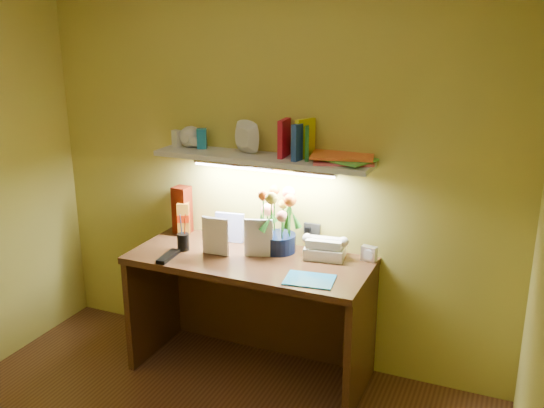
# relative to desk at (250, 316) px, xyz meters

# --- Properties ---
(desk) EXTENTS (1.40, 0.60, 0.75)m
(desk) POSITION_rel_desk_xyz_m (0.00, 0.00, 0.00)
(desk) COLOR #38200F
(desk) RESTS_ON ground
(flower_bouquet) EXTENTS (0.30, 0.30, 0.37)m
(flower_bouquet) POSITION_rel_desk_xyz_m (0.11, 0.16, 0.56)
(flower_bouquet) COLOR #091335
(flower_bouquet) RESTS_ON desk
(telephone) EXTENTS (0.24, 0.20, 0.13)m
(telephone) POSITION_rel_desk_xyz_m (0.40, 0.18, 0.44)
(telephone) COLOR white
(telephone) RESTS_ON desk
(desk_clock) EXTENTS (0.09, 0.06, 0.09)m
(desk_clock) POSITION_rel_desk_xyz_m (0.65, 0.23, 0.42)
(desk_clock) COLOR silver
(desk_clock) RESTS_ON desk
(whisky_bottle) EXTENTS (0.10, 0.10, 0.27)m
(whisky_bottle) POSITION_rel_desk_xyz_m (-0.55, 0.19, 0.51)
(whisky_bottle) COLOR #B26E19
(whisky_bottle) RESTS_ON desk
(whisky_box) EXTENTS (0.10, 0.10, 0.30)m
(whisky_box) POSITION_rel_desk_xyz_m (-0.58, 0.22, 0.53)
(whisky_box) COLOR #511204
(whisky_box) RESTS_ON desk
(pen_cup) EXTENTS (0.09, 0.09, 0.17)m
(pen_cup) POSITION_rel_desk_xyz_m (-0.41, -0.04, 0.46)
(pen_cup) COLOR black
(pen_cup) RESTS_ON desk
(art_card) EXTENTS (0.18, 0.06, 0.18)m
(art_card) POSITION_rel_desk_xyz_m (-0.23, 0.20, 0.46)
(art_card) COLOR white
(art_card) RESTS_ON desk
(tv_remote) EXTENTS (0.07, 0.20, 0.02)m
(tv_remote) POSITION_rel_desk_xyz_m (-0.43, -0.19, 0.39)
(tv_remote) COLOR black
(tv_remote) RESTS_ON desk
(blue_folder) EXTENTS (0.28, 0.22, 0.01)m
(blue_folder) POSITION_rel_desk_xyz_m (0.43, -0.16, 0.38)
(blue_folder) COLOR #1D81C0
(blue_folder) RESTS_ON desk
(desk_book_a) EXTENTS (0.17, 0.03, 0.23)m
(desk_book_a) POSITION_rel_desk_xyz_m (-0.29, -0.03, 0.49)
(desk_book_a) COLOR white
(desk_book_a) RESTS_ON desk
(desk_book_b) EXTENTS (0.16, 0.07, 0.23)m
(desk_book_b) POSITION_rel_desk_xyz_m (-0.04, 0.02, 0.49)
(desk_book_b) COLOR silver
(desk_book_b) RESTS_ON desk
(wall_shelf) EXTENTS (1.32, 0.35, 0.26)m
(wall_shelf) POSITION_rel_desk_xyz_m (0.03, 0.19, 0.96)
(wall_shelf) COLOR silver
(wall_shelf) RESTS_ON ground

